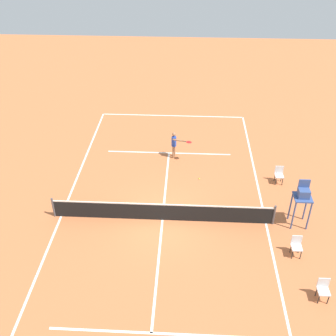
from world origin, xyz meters
TOP-DOWN VIEW (x-y plane):
  - ground_plane at (0.00, 0.00)m, footprint 60.00×60.00m
  - court_lines at (0.00, 0.00)m, footprint 9.90×22.14m
  - tennis_net at (0.00, 0.00)m, footprint 10.50×0.10m
  - player_serving at (-0.35, -5.60)m, footprint 1.20×0.84m
  - tennis_ball at (-1.78, -3.44)m, footprint 0.07×0.07m
  - umpire_chair at (-6.34, -0.08)m, footprint 0.80×0.80m
  - courtside_chair_near at (-5.84, 1.93)m, footprint 0.44×0.46m
  - courtside_chair_mid at (-6.02, -3.38)m, footprint 0.44×0.46m
  - courtside_chair_far at (-6.37, 4.21)m, footprint 0.44×0.46m

SIDE VIEW (x-z plane):
  - ground_plane at x=0.00m, z-range 0.00..0.00m
  - court_lines at x=0.00m, z-range 0.00..0.01m
  - tennis_ball at x=-1.78m, z-range 0.00..0.07m
  - tennis_net at x=0.00m, z-range -0.04..1.03m
  - courtside_chair_near at x=-5.84m, z-range 0.06..1.01m
  - courtside_chair_mid at x=-6.02m, z-range 0.06..1.01m
  - courtside_chair_far at x=-6.37m, z-range 0.06..1.01m
  - player_serving at x=-0.35m, z-range 0.15..1.80m
  - umpire_chair at x=-6.34m, z-range 0.40..2.81m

